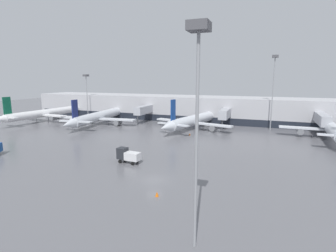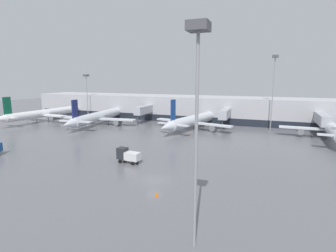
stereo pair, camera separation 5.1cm
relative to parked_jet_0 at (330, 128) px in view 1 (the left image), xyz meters
name	(u,v)px [view 1 (the left image)]	position (x,y,z in m)	size (l,w,h in m)	color
ground_plane	(155,180)	(-31.59, -43.02, -3.03)	(320.00, 320.00, 0.00)	slate
terminal_building	(222,109)	(-31.54, 18.82, 1.47)	(160.00, 28.91, 9.00)	#B2B2B7
parked_jet_0	(330,128)	(0.00, 0.00, 0.00)	(24.94, 37.11, 10.38)	silver
parked_jet_1	(43,113)	(-92.95, -6.00, 0.07)	(20.27, 37.87, 9.97)	white
parked_jet_2	(97,117)	(-70.69, -3.99, -0.37)	(27.93, 37.29, 9.56)	silver
parked_jet_3	(192,121)	(-37.66, -0.44, -0.29)	(26.02, 33.17, 10.07)	silver
service_truck_0	(128,155)	(-39.76, -37.00, -1.49)	(4.62, 2.08, 2.83)	silver
traffic_cone_1	(157,194)	(-28.92, -48.17, -2.70)	(0.49, 0.49, 0.66)	orange
traffic_cone_3	(198,134)	(-33.61, -8.80, -2.68)	(0.38, 0.38, 0.70)	orange
traffic_cone_4	(190,134)	(-35.82, -9.13, -2.75)	(0.47, 0.47, 0.55)	orange
apron_light_mast_0	(198,77)	(-21.28, -56.71, 12.88)	(1.80, 1.80, 20.46)	gray
apron_light_mast_3	(274,73)	(-14.65, 7.91, 14.36)	(1.80, 1.80, 22.69)	gray
apron_light_mast_4	(86,83)	(-84.31, 8.45, 10.75)	(1.80, 1.80, 17.34)	gray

